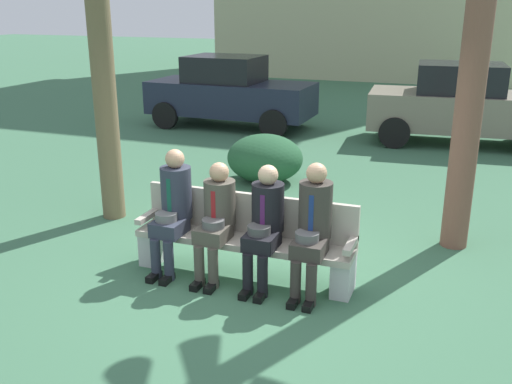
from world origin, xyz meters
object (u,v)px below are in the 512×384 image
seated_man_leftmost (173,205)px  seated_man_rightmost (313,224)px  seated_man_centerright (265,221)px  seated_man_centerleft (216,215)px  shrub_near_bench (265,158)px  parked_car_near (230,92)px  park_bench (245,237)px  parked_car_far (464,105)px

seated_man_leftmost → seated_man_rightmost: 1.58m
seated_man_centerright → seated_man_rightmost: seated_man_rightmost is taller
seated_man_leftmost → seated_man_rightmost: same height
seated_man_centerleft → shrub_near_bench: 3.58m
seated_man_leftmost → seated_man_centerright: bearing=-0.4°
seated_man_centerleft → parked_car_near: parked_car_near is taller
park_bench → seated_man_centerleft: 0.41m
seated_man_rightmost → parked_car_near: size_ratio=0.35×
park_bench → seated_man_leftmost: bearing=-170.7°
seated_man_centerright → parked_car_far: (1.73, 7.49, 0.12)m
parked_car_near → shrub_near_bench: bearing=-59.6°
shrub_near_bench → parked_car_near: (-2.29, 3.90, 0.44)m
seated_man_centerleft → shrub_near_bench: bearing=101.3°
park_bench → shrub_near_bench: bearing=106.1°
park_bench → seated_man_centerright: bearing=-26.7°
park_bench → seated_man_leftmost: seated_man_leftmost is taller
parked_car_near → parked_car_far: size_ratio=0.98×
seated_man_leftmost → shrub_near_bench: (-0.17, 3.49, -0.35)m
seated_man_leftmost → seated_man_centerleft: 0.53m
seated_man_rightmost → parked_car_near: 8.43m
park_bench → parked_car_far: 7.63m
seated_man_rightmost → parked_car_far: size_ratio=0.34×
seated_man_centerright → parked_car_near: (-3.53, 7.40, 0.12)m
park_bench → seated_man_leftmost: size_ratio=1.77×
seated_man_leftmost → shrub_near_bench: seated_man_leftmost is taller
seated_man_centerleft → seated_man_centerright: 0.55m
seated_man_centerright → seated_man_leftmost: bearing=179.6°
park_bench → parked_car_far: size_ratio=0.60×
parked_car_far → seated_man_rightmost: bearing=-99.3°
seated_man_centerleft → parked_car_near: (-2.99, 7.40, 0.13)m
seated_man_centerright → parked_car_far: 7.69m
park_bench → seated_man_centerleft: (-0.27, -0.14, 0.27)m
parked_car_near → parked_car_far: 5.27m
seated_man_leftmost → seated_man_rightmost: bearing=0.0°
seated_man_centerleft → parked_car_far: bearing=73.1°
park_bench → parked_car_near: 7.97m
seated_man_rightmost → shrub_near_bench: 3.92m
seated_man_centerleft → seated_man_centerright: seated_man_centerright is taller
seated_man_leftmost → seated_man_centerright: seated_man_leftmost is taller
park_bench → parked_car_near: size_ratio=0.61×
seated_man_rightmost → shrub_near_bench: size_ratio=1.07×
park_bench → parked_car_near: bearing=114.2°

